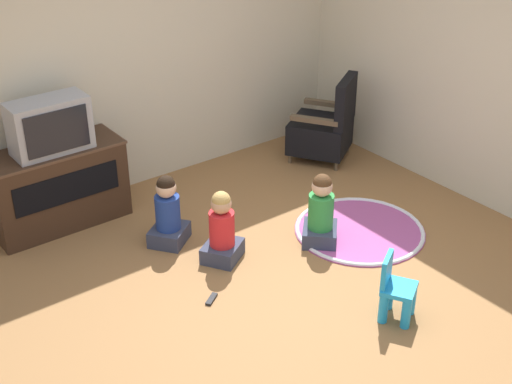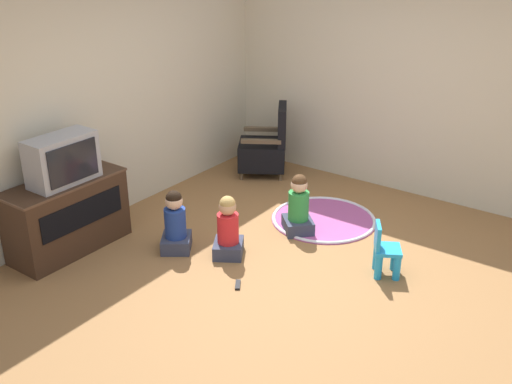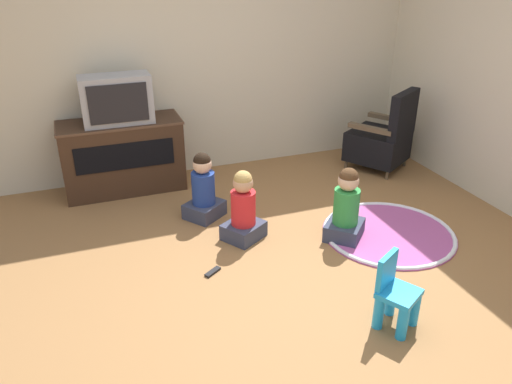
# 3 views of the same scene
# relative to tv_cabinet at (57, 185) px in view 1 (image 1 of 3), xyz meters

# --- Properties ---
(ground_plane) EXTENTS (30.00, 30.00, 0.00)m
(ground_plane) POSITION_rel_tv_cabinet_xyz_m (0.99, -2.02, -0.38)
(ground_plane) COLOR olive
(wall_back) EXTENTS (5.45, 0.12, 2.68)m
(wall_back) POSITION_rel_tv_cabinet_xyz_m (0.72, 0.33, 0.96)
(wall_back) COLOR beige
(wall_back) RESTS_ON ground_plane
(tv_cabinet) EXTENTS (1.21, 0.51, 0.74)m
(tv_cabinet) POSITION_rel_tv_cabinet_xyz_m (0.00, 0.00, 0.00)
(tv_cabinet) COLOR #382316
(tv_cabinet) RESTS_ON ground_plane
(television) EXTENTS (0.67, 0.33, 0.47)m
(television) POSITION_rel_tv_cabinet_xyz_m (-0.00, -0.05, 0.59)
(television) COLOR #939399
(television) RESTS_ON tv_cabinet
(black_armchair) EXTENTS (0.80, 0.81, 0.92)m
(black_armchair) POSITION_rel_tv_cabinet_xyz_m (2.81, -0.44, -0.03)
(black_armchair) COLOR brown
(black_armchair) RESTS_ON ground_plane
(yellow_kid_chair) EXTENTS (0.34, 0.33, 0.52)m
(yellow_kid_chair) POSITION_rel_tv_cabinet_xyz_m (1.40, -2.78, -0.16)
(yellow_kid_chair) COLOR #1E99DB
(yellow_kid_chair) RESTS_ON ground_plane
(play_mat) EXTENTS (1.17, 1.17, 0.04)m
(play_mat) POSITION_rel_tv_cabinet_xyz_m (2.06, -1.76, -0.37)
(play_mat) COLOR #A54C8C
(play_mat) RESTS_ON ground_plane
(child_watching_left) EXTENTS (0.43, 0.42, 0.64)m
(child_watching_left) POSITION_rel_tv_cabinet_xyz_m (0.61, -0.88, -0.10)
(child_watching_left) COLOR #33384C
(child_watching_left) RESTS_ON ground_plane
(child_watching_center) EXTENTS (0.42, 0.41, 0.63)m
(child_watching_center) POSITION_rel_tv_cabinet_xyz_m (0.83, -1.37, -0.11)
(child_watching_center) COLOR #33384C
(child_watching_center) RESTS_ON ground_plane
(child_watching_right) EXTENTS (0.44, 0.44, 0.65)m
(child_watching_right) POSITION_rel_tv_cabinet_xyz_m (1.66, -1.67, -0.10)
(child_watching_right) COLOR #33384C
(child_watching_right) RESTS_ON ground_plane
(remote_control) EXTENTS (0.15, 0.12, 0.02)m
(remote_control) POSITION_rel_tv_cabinet_xyz_m (0.43, -1.79, -0.37)
(remote_control) COLOR black
(remote_control) RESTS_ON ground_plane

